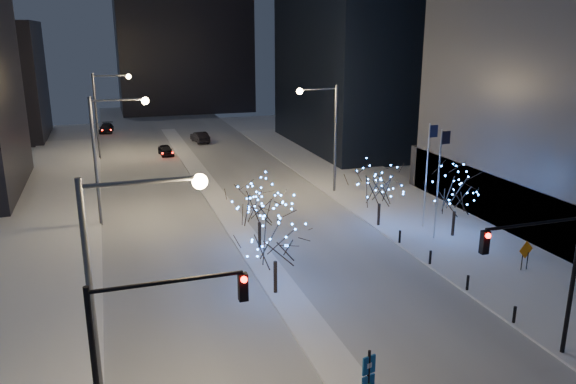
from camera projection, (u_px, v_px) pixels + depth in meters
name	position (u px, v px, depth m)	size (l,w,h in m)	color
road	(209.00, 188.00, 54.32)	(20.00, 130.00, 0.02)	silver
median	(219.00, 202.00, 49.73)	(2.00, 80.00, 0.15)	white
east_sidewalk	(428.00, 220.00, 45.06)	(10.00, 90.00, 0.15)	white
west_sidewalk	(37.00, 264.00, 36.42)	(8.00, 90.00, 0.15)	white
street_lamp_w_near	(120.00, 272.00, 19.71)	(4.40, 0.56, 10.00)	#595E66
street_lamp_w_mid	(108.00, 143.00, 42.55)	(4.40, 0.56, 10.00)	#595E66
street_lamp_w_far	(105.00, 104.00, 65.39)	(4.40, 0.56, 10.00)	#595E66
street_lamp_east	(326.00, 125.00, 50.98)	(3.90, 0.56, 10.00)	#595E66
traffic_signal_west	(143.00, 342.00, 18.50)	(5.26, 0.43, 7.00)	black
traffic_signal_east	(548.00, 265.00, 24.60)	(5.26, 0.43, 7.00)	black
flagpoles	(433.00, 172.00, 40.76)	(1.35, 2.60, 8.00)	silver
bollards	(448.00, 269.00, 34.35)	(0.16, 12.16, 0.90)	black
car_near	(166.00, 150.00, 68.54)	(1.50, 3.72, 1.27)	black
car_mid	(200.00, 137.00, 76.52)	(1.55, 4.45, 1.47)	black
car_far	(106.00, 128.00, 84.02)	(1.87, 4.59, 1.33)	black
holiday_tree_median_near	(275.00, 236.00, 31.39)	(4.36, 4.36, 5.37)	black
holiday_tree_median_far	(259.00, 203.00, 38.26)	(4.92, 4.92, 4.87)	black
holiday_tree_plaza_near	(456.00, 192.00, 40.45)	(5.00, 5.00, 5.16)	black
holiday_tree_plaza_far	(380.00, 184.00, 42.70)	(4.96, 4.96, 5.16)	black
wayfinding_sign	(368.00, 380.00, 21.11)	(0.58, 0.21, 3.25)	black
construction_sign	(526.00, 252.00, 35.10)	(1.16, 0.23, 1.93)	black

